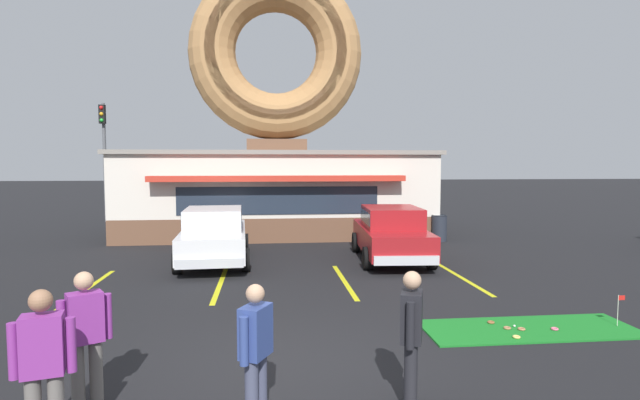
% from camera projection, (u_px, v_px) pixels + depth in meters
% --- Properties ---
extents(ground_plane, '(160.00, 160.00, 0.00)m').
position_uv_depth(ground_plane, '(284.00, 366.00, 7.08)').
color(ground_plane, black).
extents(donut_shop_building, '(12.30, 6.75, 10.96)m').
position_uv_depth(donut_shop_building, '(277.00, 143.00, 20.65)').
color(donut_shop_building, brown).
rests_on(donut_shop_building, ground).
extents(putting_mat, '(3.69, 1.32, 0.03)m').
position_uv_depth(putting_mat, '(530.00, 329.00, 8.64)').
color(putting_mat, '#197523').
rests_on(putting_mat, ground).
extents(mini_donut_near_left, '(0.13, 0.13, 0.04)m').
position_uv_depth(mini_donut_near_left, '(555.00, 329.00, 8.54)').
color(mini_donut_near_left, '#D8667F').
rests_on(mini_donut_near_left, putting_mat).
extents(mini_donut_near_right, '(0.13, 0.13, 0.04)m').
position_uv_depth(mini_donut_near_right, '(507.00, 328.00, 8.59)').
color(mini_donut_near_right, '#A5724C').
rests_on(mini_donut_near_right, putting_mat).
extents(mini_donut_mid_left, '(0.13, 0.13, 0.04)m').
position_uv_depth(mini_donut_mid_left, '(516.00, 337.00, 8.15)').
color(mini_donut_mid_left, '#E5C666').
rests_on(mini_donut_mid_left, putting_mat).
extents(mini_donut_mid_centre, '(0.13, 0.13, 0.04)m').
position_uv_depth(mini_donut_mid_centre, '(491.00, 322.00, 8.90)').
color(mini_donut_mid_centre, brown).
rests_on(mini_donut_mid_centre, putting_mat).
extents(mini_donut_mid_right, '(0.13, 0.13, 0.04)m').
position_uv_depth(mini_donut_mid_right, '(522.00, 329.00, 8.54)').
color(mini_donut_mid_right, '#A5724C').
rests_on(mini_donut_mid_right, putting_mat).
extents(golf_ball, '(0.04, 0.04, 0.04)m').
position_uv_depth(golf_ball, '(514.00, 326.00, 8.69)').
color(golf_ball, white).
rests_on(golf_ball, putting_mat).
extents(putting_flag_pin, '(0.13, 0.01, 0.55)m').
position_uv_depth(putting_flag_pin, '(620.00, 303.00, 8.73)').
color(putting_flag_pin, silver).
rests_on(putting_flag_pin, putting_mat).
extents(car_red, '(2.20, 4.66, 1.60)m').
position_uv_depth(car_red, '(391.00, 231.00, 14.78)').
color(car_red, maroon).
rests_on(car_red, ground).
extents(car_white, '(2.14, 4.64, 1.60)m').
position_uv_depth(car_white, '(214.00, 233.00, 14.37)').
color(car_white, silver).
rests_on(car_white, ground).
extents(pedestrian_blue_sweater_man, '(0.39, 0.54, 1.57)m').
position_uv_depth(pedestrian_blue_sweater_man, '(256.00, 348.00, 5.45)').
color(pedestrian_blue_sweater_man, '#474C66').
rests_on(pedestrian_blue_sweater_man, ground).
extents(pedestrian_hooded_kid, '(0.58, 0.33, 1.66)m').
position_uv_depth(pedestrian_hooded_kid, '(43.00, 364.00, 4.86)').
color(pedestrian_hooded_kid, slate).
rests_on(pedestrian_hooded_kid, ground).
extents(pedestrian_leather_jacket_man, '(0.35, 0.57, 1.63)m').
position_uv_depth(pedestrian_leather_jacket_man, '(411.00, 332.00, 5.85)').
color(pedestrian_leather_jacket_man, '#232328').
rests_on(pedestrian_leather_jacket_man, ground).
extents(pedestrian_clipboard_woman, '(0.53, 0.40, 1.63)m').
position_uv_depth(pedestrian_clipboard_woman, '(86.00, 334.00, 5.80)').
color(pedestrian_clipboard_woman, slate).
rests_on(pedestrian_clipboard_woman, ground).
extents(trash_bin, '(0.57, 0.57, 0.97)m').
position_uv_depth(trash_bin, '(439.00, 228.00, 18.50)').
color(trash_bin, '#232833').
rests_on(trash_bin, ground).
extents(traffic_light_pole, '(0.28, 0.47, 5.80)m').
position_uv_depth(traffic_light_pole, '(104.00, 146.00, 24.26)').
color(traffic_light_pole, '#595B60').
rests_on(traffic_light_pole, ground).
extents(parking_stripe_left, '(0.12, 3.60, 0.01)m').
position_uv_depth(parking_stripe_left, '(89.00, 287.00, 11.57)').
color(parking_stripe_left, yellow).
rests_on(parking_stripe_left, ground).
extents(parking_stripe_mid_left, '(0.12, 3.60, 0.01)m').
position_uv_depth(parking_stripe_mid_left, '(220.00, 284.00, 11.89)').
color(parking_stripe_mid_left, yellow).
rests_on(parking_stripe_mid_left, ground).
extents(parking_stripe_centre, '(0.12, 3.60, 0.01)m').
position_uv_depth(parking_stripe_centre, '(344.00, 281.00, 12.21)').
color(parking_stripe_centre, yellow).
rests_on(parking_stripe_centre, ground).
extents(parking_stripe_mid_right, '(0.12, 3.60, 0.01)m').
position_uv_depth(parking_stripe_mid_right, '(462.00, 278.00, 12.53)').
color(parking_stripe_mid_right, yellow).
rests_on(parking_stripe_mid_right, ground).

